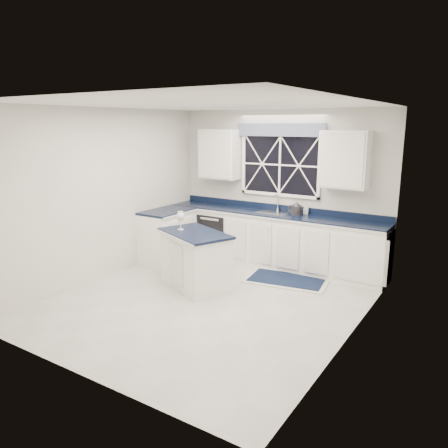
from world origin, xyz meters
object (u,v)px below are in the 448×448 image
Objects in this scene: faucet at (277,202)px; kettle at (296,209)px; island at (195,259)px; wine_glass at (180,217)px; soap_bottle at (306,209)px; dishwasher at (219,234)px.

kettle is (0.41, -0.11, -0.06)m from faucet.
island is 4.67× the size of wine_glass.
faucet is at bearing 98.12° from island.
faucet is 0.43m from kettle.
soap_bottle is (0.53, 0.02, -0.07)m from faucet.
faucet is at bearing 170.96° from kettle.
dishwasher is 1.31m from faucet.
faucet is 0.23× the size of island.
island is at bearing -112.17° from kettle.
kettle reaches higher than island.
faucet is 1.98m from island.
dishwasher is 2.72× the size of faucet.
wine_glass is at bearing -125.83° from soap_bottle.
island is 2.01m from kettle.
soap_bottle reaches higher than dishwasher.
faucet reaches higher than dishwasher.
wine_glass is at bearing -113.46° from faucet.
kettle is at bearing 54.68° from wine_glass.
dishwasher is at bearing -169.98° from faucet.
soap_bottle is (0.12, 0.13, -0.01)m from kettle.
dishwasher is 1.64m from kettle.
dishwasher is 1.75m from wine_glass.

